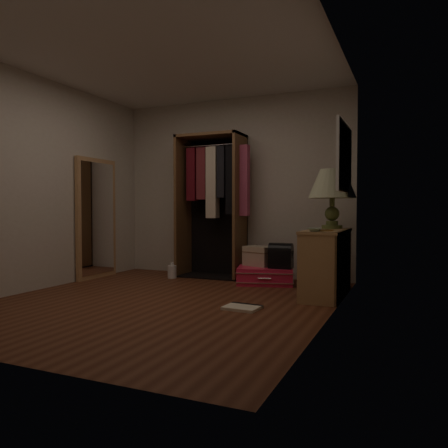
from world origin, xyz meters
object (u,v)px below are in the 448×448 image
Objects in this scene: pink_suitcase at (265,275)px; table_lamp at (332,185)px; console_bookshelf at (327,261)px; open_wardrobe at (215,193)px; black_bag at (281,255)px; floor_mirror at (97,218)px; white_jug at (172,272)px; train_case at (259,256)px.

table_lamp reaches higher than pink_suitcase.
open_wardrobe is at bearing 157.38° from console_bookshelf.
pink_suitcase is at bearing 166.37° from black_bag.
floor_mirror reaches higher than console_bookshelf.
console_bookshelf reaches higher than pink_suitcase.
open_wardrobe is 6.29× the size of black_bag.
table_lamp is at bearing 6.30° from floor_mirror.
open_wardrobe is 1.29m from white_jug.
open_wardrobe is 1.40m from black_bag.
pink_suitcase is 0.28m from train_case.
floor_mirror is (-3.24, -0.05, 0.46)m from console_bookshelf.
floor_mirror is 2.37m from train_case.
black_bag is 1.47× the size of white_jug.
open_wardrobe is (-1.73, 0.72, 0.83)m from console_bookshelf.
floor_mirror is 1.32m from white_jug.
black_bag reaches higher than white_jug.
console_bookshelf is at bearing 0.84° from floor_mirror.
white_jug is at bearing 178.83° from table_lamp.
console_bookshelf is at bearing -22.62° from open_wardrobe.
table_lamp is (0.66, -0.08, 0.88)m from black_bag.
white_jug is (-1.25, -0.16, -0.26)m from train_case.
open_wardrobe is at bearing -175.02° from train_case.
white_jug is (-1.59, -0.04, -0.30)m from black_bag.
table_lamp is at bearing -13.32° from open_wardrobe.
pink_suitcase is at bearing -18.56° from open_wardrobe.
white_jug is at bearing 22.02° from floor_mirror.
train_case is at bearing 156.75° from black_bag.
floor_mirror is 2.39× the size of table_lamp.
floor_mirror is 2.66m from black_bag.
pink_suitcase is at bearing 3.25° from white_jug.
train_case reaches higher than white_jug.
table_lamp reaches higher than white_jug.
white_jug is (-2.24, 0.36, -0.30)m from console_bookshelf.
pink_suitcase is at bearing -15.09° from train_case.
floor_mirror reaches higher than pink_suitcase.
table_lamp reaches higher than console_bookshelf.
console_bookshelf is at bearing -35.06° from black_bag.
open_wardrobe is 2.42× the size of pink_suitcase.
open_wardrobe is 1.16m from train_case.
black_bag is (-0.65, 0.40, -0.00)m from console_bookshelf.
pink_suitcase reaches higher than white_jug.
floor_mirror is at bearing -145.43° from train_case.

